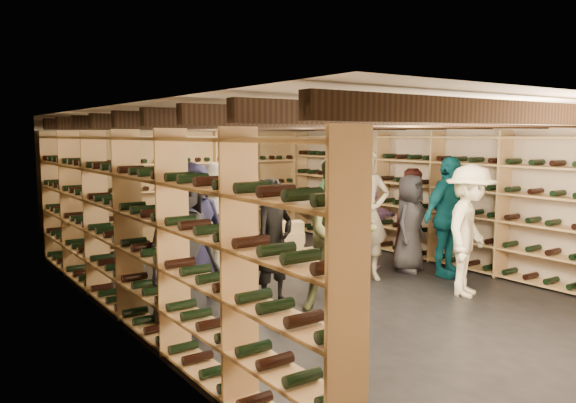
# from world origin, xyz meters

# --- Properties ---
(ground) EXTENTS (8.00, 8.00, 0.00)m
(ground) POSITION_xyz_m (0.00, 0.00, 0.00)
(ground) COLOR black
(ground) RESTS_ON ground
(walls) EXTENTS (5.52, 8.02, 2.40)m
(walls) POSITION_xyz_m (0.00, 0.00, 1.20)
(walls) COLOR #B8A58F
(walls) RESTS_ON ground
(ceiling) EXTENTS (5.50, 8.00, 0.01)m
(ceiling) POSITION_xyz_m (0.00, 0.00, 2.40)
(ceiling) COLOR beige
(ceiling) RESTS_ON walls
(ceiling_joists) EXTENTS (5.40, 7.12, 0.18)m
(ceiling_joists) POSITION_xyz_m (0.00, 0.00, 2.26)
(ceiling_joists) COLOR black
(ceiling_joists) RESTS_ON ground
(wine_rack_left) EXTENTS (0.32, 7.50, 2.15)m
(wine_rack_left) POSITION_xyz_m (-2.57, 0.00, 1.08)
(wine_rack_left) COLOR tan
(wine_rack_left) RESTS_ON ground
(wine_rack_right) EXTENTS (0.32, 7.50, 2.15)m
(wine_rack_right) POSITION_xyz_m (2.57, 0.00, 1.08)
(wine_rack_right) COLOR tan
(wine_rack_right) RESTS_ON ground
(wine_rack_back) EXTENTS (4.70, 0.30, 2.15)m
(wine_rack_back) POSITION_xyz_m (0.00, 3.83, 1.07)
(wine_rack_back) COLOR tan
(wine_rack_back) RESTS_ON ground
(crate_stack_left) EXTENTS (0.59, 0.51, 0.68)m
(crate_stack_left) POSITION_xyz_m (0.50, 1.30, 0.34)
(crate_stack_left) COLOR tan
(crate_stack_left) RESTS_ON ground
(crate_stack_right) EXTENTS (0.58, 0.47, 0.51)m
(crate_stack_right) POSITION_xyz_m (0.97, 1.96, 0.26)
(crate_stack_right) COLOR tan
(crate_stack_right) RESTS_ON ground
(crate_loose) EXTENTS (0.53, 0.38, 0.17)m
(crate_loose) POSITION_xyz_m (1.07, 1.30, 0.09)
(crate_loose) COLOR tan
(crate_loose) RESTS_ON ground
(person_0) EXTENTS (0.91, 0.66, 1.72)m
(person_0) POSITION_xyz_m (-2.18, -0.55, 0.86)
(person_0) COLOR black
(person_0) RESTS_ON ground
(person_1) EXTENTS (0.63, 0.47, 1.56)m
(person_1) POSITION_xyz_m (-0.92, -0.48, 0.78)
(person_1) COLOR black
(person_1) RESTS_ON ground
(person_2) EXTENTS (1.11, 1.01, 1.84)m
(person_2) POSITION_xyz_m (-0.43, -1.12, 0.92)
(person_2) COLOR #4B512F
(person_2) RESTS_ON ground
(person_3) EXTENTS (1.28, 1.04, 1.72)m
(person_3) POSITION_xyz_m (1.37, -1.59, 0.86)
(person_3) COLOR beige
(person_3) RESTS_ON ground
(person_4) EXTENTS (1.08, 0.54, 1.78)m
(person_4) POSITION_xyz_m (1.95, -0.75, 0.89)
(person_4) COLOR #0F6374
(person_4) RESTS_ON ground
(person_5) EXTENTS (1.49, 0.86, 1.54)m
(person_5) POSITION_xyz_m (-1.32, 0.96, 0.77)
(person_5) COLOR brown
(person_5) RESTS_ON ground
(person_6) EXTENTS (0.92, 0.66, 1.75)m
(person_6) POSITION_xyz_m (-1.57, 0.47, 0.87)
(person_6) COLOR #222248
(person_6) RESTS_ON ground
(person_7) EXTENTS (0.82, 0.71, 1.91)m
(person_7) POSITION_xyz_m (0.82, -0.22, 0.95)
(person_7) COLOR gray
(person_7) RESTS_ON ground
(person_8) EXTENTS (0.87, 0.74, 1.55)m
(person_8) POSITION_xyz_m (2.18, 0.10, 0.78)
(person_8) COLOR #451A16
(person_8) RESTS_ON ground
(person_9) EXTENTS (1.19, 0.84, 1.67)m
(person_9) POSITION_xyz_m (-0.81, 1.30, 0.84)
(person_9) COLOR #B9B7A8
(person_9) RESTS_ON ground
(person_10) EXTENTS (1.15, 0.76, 1.81)m
(person_10) POSITION_xyz_m (0.96, 0.68, 0.91)
(person_10) COLOR #254B28
(person_10) RESTS_ON ground
(person_11) EXTENTS (1.46, 0.94, 1.51)m
(person_11) POSITION_xyz_m (1.19, 0.19, 0.75)
(person_11) COLOR slate
(person_11) RESTS_ON ground
(person_12) EXTENTS (0.85, 0.70, 1.49)m
(person_12) POSITION_xyz_m (1.73, -0.22, 0.74)
(person_12) COLOR #38373D
(person_12) RESTS_ON ground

